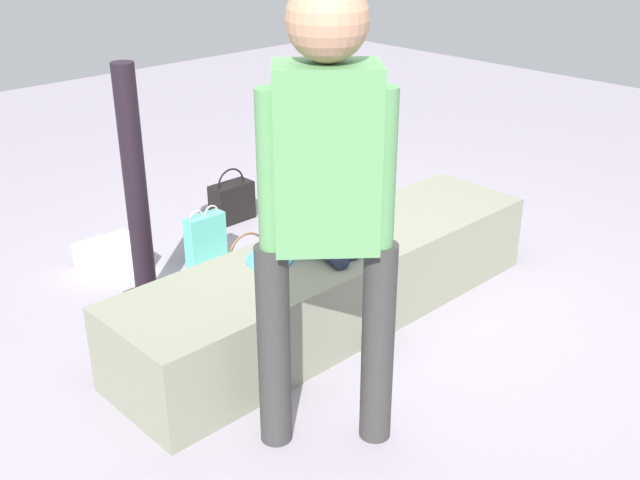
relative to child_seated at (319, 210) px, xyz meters
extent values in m
plane|color=#978E9B|center=(0.11, -0.01, -0.63)|extent=(12.00, 12.00, 0.00)
cube|color=gray|center=(0.11, -0.01, -0.42)|extent=(2.38, 0.59, 0.41)
cylinder|color=#232B46|center=(-0.03, -0.10, -0.18)|extent=(0.14, 0.26, 0.08)
cylinder|color=#232B46|center=(0.08, -0.07, -0.18)|extent=(0.14, 0.26, 0.08)
cube|color=#368CD2|center=(-0.01, 0.02, -0.03)|extent=(0.24, 0.18, 0.28)
sphere|color=tan|center=(-0.01, 0.02, 0.19)|extent=(0.16, 0.16, 0.16)
cylinder|color=tan|center=(-0.12, -0.01, -0.04)|extent=(0.05, 0.05, 0.21)
cylinder|color=tan|center=(0.11, 0.05, -0.04)|extent=(0.05, 0.05, 0.21)
cylinder|color=#343333|center=(-0.42, -0.76, -0.21)|extent=(0.12, 0.12, 0.84)
cylinder|color=#343333|center=(-0.72, -0.50, -0.21)|extent=(0.12, 0.12, 0.84)
cube|color=#579257|center=(-0.57, -0.63, 0.53)|extent=(0.41, 0.39, 0.64)
sphere|color=tan|center=(-0.57, -0.63, 0.98)|extent=(0.27, 0.27, 0.27)
cylinder|color=#579257|center=(-0.43, -0.75, 0.47)|extent=(0.10, 0.10, 0.61)
cylinder|color=#579257|center=(-0.71, -0.51, 0.47)|extent=(0.10, 0.10, 0.61)
cylinder|color=#4CA5D8|center=(-0.24, 0.08, -0.21)|extent=(0.22, 0.22, 0.01)
cylinder|color=olive|center=(-0.24, 0.08, -0.18)|extent=(0.10, 0.10, 0.05)
cylinder|color=brown|center=(-0.24, 0.08, -0.15)|extent=(0.10, 0.10, 0.01)
cube|color=silver|center=(-0.18, 0.07, -0.20)|extent=(0.11, 0.04, 0.00)
cube|color=#59C6B2|center=(0.01, 0.95, -0.47)|extent=(0.24, 0.09, 0.31)
torus|color=white|center=(-0.05, 0.95, -0.32)|extent=(0.09, 0.01, 0.09)
torus|color=white|center=(0.06, 0.95, -0.32)|extent=(0.09, 0.01, 0.09)
cylinder|color=black|center=(-0.52, 0.75, -0.61)|extent=(0.36, 0.36, 0.04)
cylinder|color=black|center=(-0.52, 0.75, 0.03)|extent=(0.11, 0.11, 1.23)
cylinder|color=silver|center=(-0.77, 0.53, -0.54)|extent=(0.06, 0.06, 0.17)
cone|color=silver|center=(-0.77, 0.53, -0.44)|extent=(0.06, 0.06, 0.03)
cylinder|color=blue|center=(-0.77, 0.53, -0.42)|extent=(0.03, 0.03, 0.02)
cylinder|color=silver|center=(0.86, 0.58, -0.55)|extent=(0.07, 0.07, 0.15)
cone|color=silver|center=(0.86, 0.58, -0.46)|extent=(0.07, 0.07, 0.03)
cylinder|color=#268C3F|center=(0.86, 0.58, -0.44)|extent=(0.03, 0.03, 0.02)
cylinder|color=red|center=(0.13, 0.66, -0.57)|extent=(0.09, 0.09, 0.10)
cube|color=white|center=(-0.41, 1.29, -0.55)|extent=(0.35, 0.34, 0.15)
cube|color=black|center=(0.52, 1.37, -0.50)|extent=(0.28, 0.14, 0.26)
torus|color=black|center=(0.52, 1.37, -0.37)|extent=(0.21, 0.01, 0.21)
cube|color=brown|center=(-0.08, 0.46, -0.50)|extent=(0.34, 0.13, 0.26)
torus|color=brown|center=(-0.08, 0.46, -0.37)|extent=(0.25, 0.01, 0.25)
camera|label=1|loc=(-2.26, -2.35, 1.34)|focal=42.36mm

